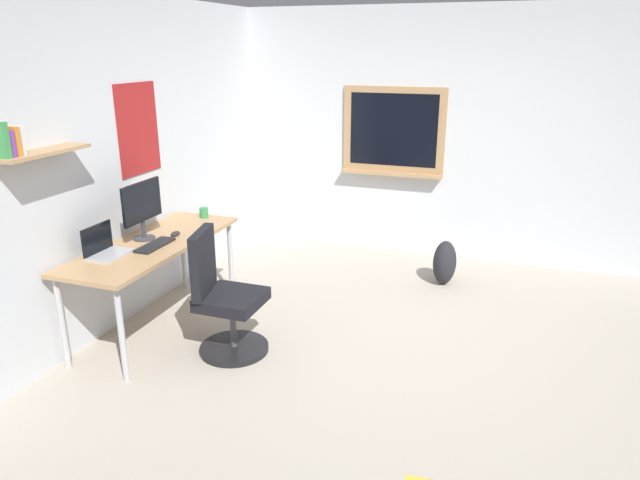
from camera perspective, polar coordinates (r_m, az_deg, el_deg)
The scene contains 11 objects.
ground_plane at distance 4.36m, azimuth 8.91°, elevation -11.92°, with size 5.20×5.20×0.00m, color #ADA393.
wall_back at distance 4.90m, azimuth -19.82°, elevation 7.01°, with size 5.00×0.30×2.60m.
wall_right at distance 6.25m, azimuth 13.71°, elevation 9.88°, with size 0.22×5.00×2.60m.
desk at distance 4.74m, azimuth -16.13°, elevation -0.96°, with size 1.67×0.62×0.73m.
office_chair at distance 4.34m, azimuth -9.54°, elevation -5.99°, with size 0.52×0.53×0.95m.
laptop at distance 4.51m, azimuth -20.53°, elevation -0.77°, with size 0.31×0.21×0.23m.
monitor_primary at distance 4.73m, azimuth -17.20°, elevation 3.19°, with size 0.46×0.17×0.46m.
keyboard at distance 4.61m, azimuth -16.01°, elevation -0.49°, with size 0.37×0.13×0.02m, color black.
computer_mouse at distance 4.82m, azimuth -14.12°, elevation 0.61°, with size 0.10×0.06×0.03m, color #262628.
coffee_mug at distance 5.27m, azimuth -11.42°, elevation 2.67°, with size 0.08×0.08×0.09m, color #338C4C.
backpack at distance 5.69m, azimuth 12.23°, elevation -2.19°, with size 0.32×0.22×0.43m, color #232328.
Camera 1 is at (-3.71, -0.63, 2.20)m, focal length 32.33 mm.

